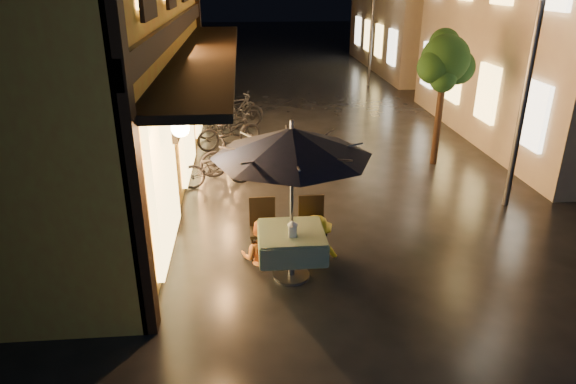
{
  "coord_description": "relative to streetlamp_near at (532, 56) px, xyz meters",
  "views": [
    {
      "loc": [
        -2.17,
        -6.98,
        4.28
      ],
      "look_at": [
        -1.54,
        0.33,
        1.15
      ],
      "focal_mm": 32.0,
      "sensor_mm": 36.0,
      "label": 1
    }
  ],
  "objects": [
    {
      "name": "cafe_table",
      "position": [
        -4.54,
        -2.27,
        -2.33
      ],
      "size": [
        0.99,
        0.99,
        0.78
      ],
      "color": "#59595E",
      "rests_on": "ground"
    },
    {
      "name": "bicycle_6",
      "position": [
        -5.46,
        7.39,
        -2.51
      ],
      "size": [
        1.62,
        0.89,
        0.81
      ],
      "primitive_type": "imported",
      "rotation": [
        0.0,
        0.0,
        1.33
      ],
      "color": "black",
      "rests_on": "ground"
    },
    {
      "name": "table_lantern",
      "position": [
        -4.54,
        -2.43,
        -2.0
      ],
      "size": [
        0.16,
        0.16,
        0.25
      ],
      "color": "white",
      "rests_on": "cafe_table"
    },
    {
      "name": "street_tree",
      "position": [
        -0.59,
        2.51,
        -0.5
      ],
      "size": [
        1.43,
        1.2,
        3.15
      ],
      "color": "black",
      "rests_on": "ground"
    },
    {
      "name": "cafe_chair_left",
      "position": [
        -4.94,
        -1.54,
        -2.38
      ],
      "size": [
        0.42,
        0.42,
        0.97
      ],
      "color": "black",
      "rests_on": "ground"
    },
    {
      "name": "bicycle_5",
      "position": [
        -5.42,
        5.95,
        -2.39
      ],
      "size": [
        1.82,
        1.07,
        1.06
      ],
      "primitive_type": "imported",
      "rotation": [
        0.0,
        0.0,
        1.92
      ],
      "color": "black",
      "rests_on": "ground"
    },
    {
      "name": "ground",
      "position": [
        -3.0,
        -2.0,
        -2.92
      ],
      "size": [
        90.0,
        90.0,
        0.0
      ],
      "primitive_type": "plane",
      "color": "black",
      "rests_on": "ground"
    },
    {
      "name": "patio_umbrella",
      "position": [
        -4.54,
        -2.27,
        -0.77
      ],
      "size": [
        2.27,
        2.27,
        2.46
      ],
      "color": "#59595E",
      "rests_on": "ground"
    },
    {
      "name": "bicycle_3",
      "position": [
        -5.79,
        5.05,
        -2.47
      ],
      "size": [
        1.55,
        0.76,
        0.9
      ],
      "primitive_type": "imported",
      "rotation": [
        0.0,
        0.0,
        1.81
      ],
      "color": "black",
      "rests_on": "ground"
    },
    {
      "name": "person_orange",
      "position": [
        -4.99,
        -1.71,
        -2.24
      ],
      "size": [
        0.76,
        0.65,
        1.35
      ],
      "primitive_type": "imported",
      "rotation": [
        0.0,
        0.0,
        2.9
      ],
      "color": "orange",
      "rests_on": "ground"
    },
    {
      "name": "bicycle_4",
      "position": [
        -5.44,
        5.92,
        -2.5
      ],
      "size": [
        1.7,
        1.06,
        0.84
      ],
      "primitive_type": "imported",
      "rotation": [
        0.0,
        0.0,
        1.91
      ],
      "color": "black",
      "rests_on": "ground"
    },
    {
      "name": "streetlamp_near",
      "position": [
        0.0,
        0.0,
        0.0
      ],
      "size": [
        0.36,
        0.36,
        4.23
      ],
      "color": "#59595E",
      "rests_on": "ground"
    },
    {
      "name": "west_building",
      "position": [
        -8.72,
        2.0,
        0.79
      ],
      "size": [
        5.9,
        11.4,
        7.4
      ],
      "color": "#CA7F33",
      "rests_on": "ground"
    },
    {
      "name": "streetlamp_far",
      "position": [
        0.0,
        12.0,
        0.0
      ],
      "size": [
        0.36,
        0.36,
        4.23
      ],
      "color": "#59595E",
      "rests_on": "ground"
    },
    {
      "name": "cafe_chair_right",
      "position": [
        -4.14,
        -1.54,
        -2.38
      ],
      "size": [
        0.42,
        0.42,
        0.97
      ],
      "color": "black",
      "rests_on": "ground"
    },
    {
      "name": "person_yellow",
      "position": [
        -4.09,
        -1.73,
        -2.2
      ],
      "size": [
        1.0,
        0.67,
        1.43
      ],
      "primitive_type": "imported",
      "rotation": [
        0.0,
        0.0,
        3.3
      ],
      "color": "yellow",
      "rests_on": "ground"
    },
    {
      "name": "bicycle_1",
      "position": [
        -5.4,
        2.09,
        -2.42
      ],
      "size": [
        1.7,
        0.77,
        0.98
      ],
      "primitive_type": "imported",
      "rotation": [
        0.0,
        0.0,
        1.76
      ],
      "color": "black",
      "rests_on": "ground"
    },
    {
      "name": "bicycle_2",
      "position": [
        -5.59,
        4.13,
        -2.45
      ],
      "size": [
        1.89,
        1.3,
        0.94
      ],
      "primitive_type": "imported",
      "rotation": [
        0.0,
        0.0,
        1.99
      ],
      "color": "black",
      "rests_on": "ground"
    },
    {
      "name": "bicycle_0",
      "position": [
        -5.81,
        1.5,
        -2.5
      ],
      "size": [
        1.69,
        0.91,
        0.84
      ],
      "primitive_type": "imported",
      "rotation": [
        0.0,
        0.0,
        1.8
      ],
      "color": "black",
      "rests_on": "ground"
    }
  ]
}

